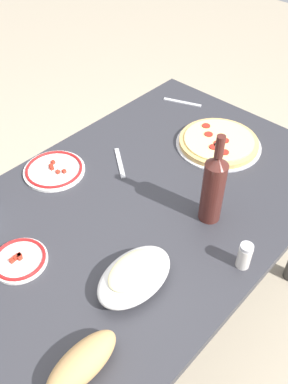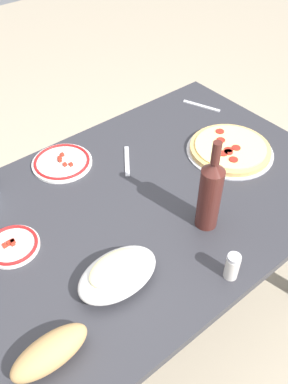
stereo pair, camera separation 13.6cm
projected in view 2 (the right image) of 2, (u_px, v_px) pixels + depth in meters
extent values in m
plane|color=tan|center=(144.00, 312.00, 1.89)|extent=(8.00, 8.00, 0.00)
cube|color=#2D2D33|center=(144.00, 202.00, 1.40)|extent=(1.38, 0.91, 0.03)
cylinder|color=#33302D|center=(189.00, 155.00, 2.16)|extent=(0.07, 0.07, 0.70)
cylinder|color=#B7B7BC|center=(230.00, 151.00, 1.56)|extent=(0.33, 0.33, 0.01)
cylinder|color=tan|center=(230.00, 149.00, 1.56)|extent=(0.30, 0.30, 0.02)
cylinder|color=#EFD684|center=(231.00, 146.00, 1.55)|extent=(0.27, 0.27, 0.01)
cylinder|color=maroon|center=(221.00, 140.00, 1.57)|extent=(0.03, 0.03, 0.00)
cylinder|color=maroon|center=(229.00, 150.00, 1.52)|extent=(0.03, 0.03, 0.00)
cylinder|color=maroon|center=(228.00, 152.00, 1.51)|extent=(0.03, 0.03, 0.00)
cylinder|color=maroon|center=(223.00, 153.00, 1.51)|extent=(0.03, 0.03, 0.00)
cylinder|color=maroon|center=(236.00, 148.00, 1.53)|extent=(0.03, 0.03, 0.00)
cylinder|color=maroon|center=(220.00, 131.00, 1.61)|extent=(0.03, 0.03, 0.00)
cylinder|color=maroon|center=(234.00, 159.00, 1.48)|extent=(0.03, 0.03, 0.00)
ellipsoid|color=white|center=(118.00, 274.00, 1.12)|extent=(0.24, 0.15, 0.07)
ellipsoid|color=#AD2819|center=(118.00, 271.00, 1.12)|extent=(0.20, 0.12, 0.03)
ellipsoid|color=beige|center=(117.00, 268.00, 1.10)|extent=(0.17, 0.10, 0.02)
cylinder|color=#471E19|center=(209.00, 199.00, 1.23)|extent=(0.07, 0.07, 0.22)
cone|color=#471E19|center=(214.00, 167.00, 1.15)|extent=(0.07, 0.07, 0.03)
cylinder|color=#471E19|center=(216.00, 153.00, 1.11)|extent=(0.03, 0.03, 0.07)
cylinder|color=white|center=(62.00, 163.00, 1.51)|extent=(0.22, 0.22, 0.01)
torus|color=red|center=(62.00, 161.00, 1.51)|extent=(0.20, 0.20, 0.01)
cube|color=#AD2819|center=(62.00, 155.00, 1.53)|extent=(0.01, 0.01, 0.01)
cube|color=#AD2819|center=(60.00, 160.00, 1.51)|extent=(0.01, 0.01, 0.01)
cube|color=#AD2819|center=(71.00, 164.00, 1.49)|extent=(0.01, 0.01, 0.01)
cube|color=#AD2819|center=(65.00, 164.00, 1.49)|extent=(0.01, 0.01, 0.01)
cube|color=#AD2819|center=(60.00, 158.00, 1.52)|extent=(0.01, 0.01, 0.01)
cylinder|color=white|center=(13.00, 246.00, 1.23)|extent=(0.16, 0.16, 0.01)
torus|color=red|center=(12.00, 245.00, 1.23)|extent=(0.15, 0.15, 0.01)
cube|color=#AD2819|center=(13.00, 243.00, 1.23)|extent=(0.01, 0.01, 0.01)
cube|color=#AD2819|center=(13.00, 241.00, 1.23)|extent=(0.01, 0.01, 0.01)
cube|color=#AD2819|center=(5.00, 246.00, 1.22)|extent=(0.01, 0.01, 0.01)
cube|color=#AD2819|center=(13.00, 242.00, 1.23)|extent=(0.01, 0.01, 0.01)
cube|color=#AD2819|center=(9.00, 243.00, 1.23)|extent=(0.01, 0.01, 0.01)
ellipsoid|color=tan|center=(50.00, 352.00, 0.96)|extent=(0.20, 0.08, 0.08)
cylinder|color=silver|center=(232.00, 268.00, 1.14)|extent=(0.04, 0.04, 0.07)
cylinder|color=#B7B7BC|center=(234.00, 258.00, 1.11)|extent=(0.04, 0.04, 0.01)
cube|color=#B7B7BC|center=(127.00, 161.00, 1.52)|extent=(0.11, 0.15, 0.00)
cube|color=#B7B7BC|center=(201.00, 106.00, 1.80)|extent=(0.08, 0.16, 0.00)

